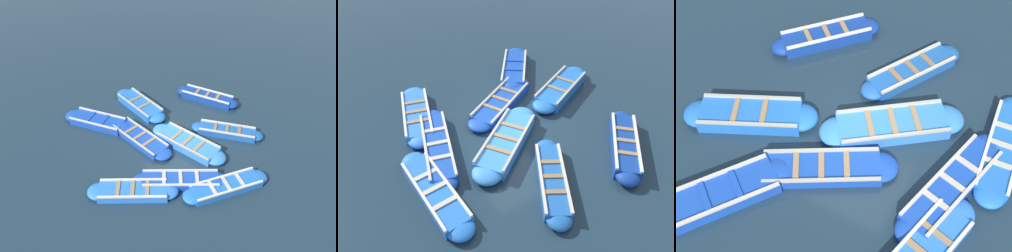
# 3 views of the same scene
# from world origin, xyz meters

# --- Properties ---
(ground_plane) EXTENTS (120.00, 120.00, 0.00)m
(ground_plane) POSITION_xyz_m (0.00, 0.00, 0.00)
(ground_plane) COLOR #1C303F
(boat_drifting) EXTENTS (2.71, 3.69, 0.35)m
(boat_drifting) POSITION_xyz_m (1.52, -0.36, 0.15)
(boat_drifting) COLOR #1947B7
(boat_drifting) RESTS_ON ground
(boat_mid_row) EXTENTS (3.30, 2.21, 0.37)m
(boat_mid_row) POSITION_xyz_m (-2.55, 0.17, 0.16)
(boat_mid_row) COLOR #1E59AD
(boat_mid_row) RESTS_ON ground
(boat_tucked) EXTENTS (3.95, 1.64, 0.39)m
(boat_tucked) POSITION_xyz_m (0.41, 2.60, 0.17)
(boat_tucked) COLOR #1947B7
(boat_tucked) RESTS_ON ground
(boat_alongside) EXTENTS (3.44, 2.73, 0.42)m
(boat_alongside) POSITION_xyz_m (3.31, -2.02, 0.18)
(boat_alongside) COLOR #1947B7
(boat_alongside) RESTS_ON ground
(boat_inner_gap) EXTENTS (3.71, 1.15, 0.36)m
(boat_inner_gap) POSITION_xyz_m (-1.26, 3.30, 0.15)
(boat_inner_gap) COLOR blue
(boat_inner_gap) RESTS_ON ground
(boat_stern_in) EXTENTS (3.07, 2.79, 0.46)m
(boat_stern_in) POSITION_xyz_m (-2.56, -2.68, 0.20)
(boat_stern_in) COLOR navy
(boat_stern_in) RESTS_ON ground
(boat_broadside) EXTENTS (2.44, 3.62, 0.45)m
(boat_broadside) POSITION_xyz_m (1.07, -2.84, 0.20)
(boat_broadside) COLOR blue
(boat_broadside) RESTS_ON ground
(boat_bow_out) EXTENTS (3.12, 3.62, 0.42)m
(boat_bow_out) POSITION_xyz_m (-0.50, 0.57, 0.18)
(boat_bow_out) COLOR #3884E0
(boat_bow_out) RESTS_ON ground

